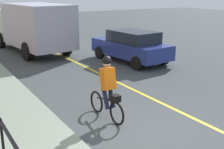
{
  "coord_description": "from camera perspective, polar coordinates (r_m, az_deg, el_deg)",
  "views": [
    {
      "loc": [
        -5.46,
        4.5,
        3.56
      ],
      "look_at": [
        2.23,
        -0.17,
        1.0
      ],
      "focal_mm": 48.33,
      "sensor_mm": 36.0,
      "label": 1
    }
  ],
  "objects": [
    {
      "name": "ground_plane",
      "position": [
        7.92,
        7.5,
        -10.96
      ],
      "size": [
        80.0,
        80.0,
        0.0
      ],
      "primitive_type": "plane",
      "color": "#3F4547"
    },
    {
      "name": "patrol_sedan",
      "position": [
        15.21,
        3.63,
        5.49
      ],
      "size": [
        4.55,
        2.24,
        1.58
      ],
      "rotation": [
        0.0,
        0.0,
        0.09
      ],
      "color": "navy",
      "rests_on": "ground"
    },
    {
      "name": "lane_line_centre",
      "position": [
        8.92,
        15.65,
        -8.22
      ],
      "size": [
        36.0,
        0.12,
        0.01
      ],
      "primitive_type": "cube",
      "color": "yellow",
      "rests_on": "ground"
    },
    {
      "name": "box_truck_background",
      "position": [
        18.02,
        -14.79,
        8.96
      ],
      "size": [
        6.9,
        3.04,
        2.78
      ],
      "rotation": [
        0.0,
        0.0,
        0.09
      ],
      "color": "#AAACC2",
      "rests_on": "ground"
    },
    {
      "name": "cyclist_lead",
      "position": [
        8.31,
        -0.84,
        -2.69
      ],
      "size": [
        1.71,
        0.38,
        1.83
      ],
      "rotation": [
        0.0,
        0.0,
        0.05
      ],
      "color": "black",
      "rests_on": "ground"
    }
  ]
}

